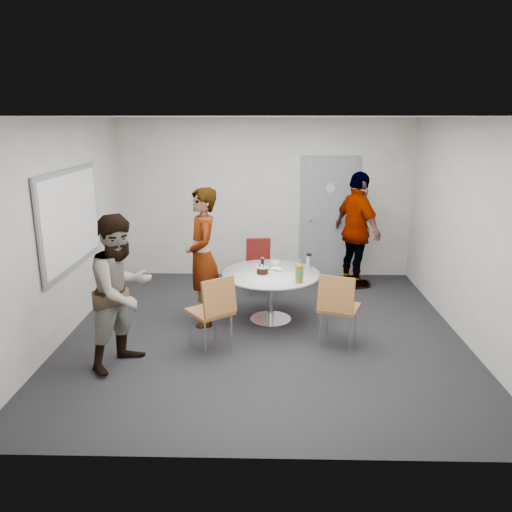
{
  "coord_description": "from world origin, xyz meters",
  "views": [
    {
      "loc": [
        0.04,
        -5.98,
        2.69
      ],
      "look_at": [
        -0.11,
        0.25,
        0.96
      ],
      "focal_mm": 35.0,
      "sensor_mm": 36.0,
      "label": 1
    }
  ],
  "objects_px": {
    "whiteboard": "(71,219)",
    "person_right": "(357,231)",
    "person_left": "(122,292)",
    "door": "(329,218)",
    "chair_near_right": "(338,303)",
    "person_main": "(203,257)",
    "table": "(273,279)",
    "chair_near_left": "(214,306)",
    "chair_far": "(259,260)"
  },
  "relations": [
    {
      "from": "person_right",
      "to": "chair_near_right",
      "type": "bearing_deg",
      "value": 138.95
    },
    {
      "from": "door",
      "to": "chair_far",
      "type": "bearing_deg",
      "value": -143.4
    },
    {
      "from": "door",
      "to": "whiteboard",
      "type": "xyz_separation_m",
      "value": [
        -3.56,
        -2.28,
        0.42
      ]
    },
    {
      "from": "chair_near_right",
      "to": "person_main",
      "type": "distance_m",
      "value": 1.87
    },
    {
      "from": "table",
      "to": "chair_far",
      "type": "bearing_deg",
      "value": 99.5
    },
    {
      "from": "chair_near_right",
      "to": "chair_far",
      "type": "relative_size",
      "value": 1.09
    },
    {
      "from": "door",
      "to": "person_left",
      "type": "bearing_deg",
      "value": -128.1
    },
    {
      "from": "whiteboard",
      "to": "chair_near_right",
      "type": "relative_size",
      "value": 2.04
    },
    {
      "from": "door",
      "to": "person_left",
      "type": "xyz_separation_m",
      "value": [
        -2.64,
        -3.37,
        -0.17
      ]
    },
    {
      "from": "chair_near_left",
      "to": "person_main",
      "type": "bearing_deg",
      "value": 67.23
    },
    {
      "from": "person_left",
      "to": "person_right",
      "type": "distance_m",
      "value": 4.1
    },
    {
      "from": "door",
      "to": "person_right",
      "type": "height_order",
      "value": "door"
    },
    {
      "from": "whiteboard",
      "to": "table",
      "type": "xyz_separation_m",
      "value": [
        2.57,
        0.19,
        -0.86
      ]
    },
    {
      "from": "table",
      "to": "chair_far",
      "type": "height_order",
      "value": "table"
    },
    {
      "from": "whiteboard",
      "to": "person_right",
      "type": "distance_m",
      "value": 4.31
    },
    {
      "from": "chair_far",
      "to": "person_right",
      "type": "distance_m",
      "value": 1.65
    },
    {
      "from": "table",
      "to": "chair_near_right",
      "type": "relative_size",
      "value": 1.41
    },
    {
      "from": "person_right",
      "to": "chair_far",
      "type": "bearing_deg",
      "value": 73.59
    },
    {
      "from": "door",
      "to": "chair_near_left",
      "type": "distance_m",
      "value": 3.51
    },
    {
      "from": "person_right",
      "to": "whiteboard",
      "type": "bearing_deg",
      "value": 86.68
    },
    {
      "from": "whiteboard",
      "to": "person_left",
      "type": "bearing_deg",
      "value": -49.79
    },
    {
      "from": "person_main",
      "to": "person_right",
      "type": "xyz_separation_m",
      "value": [
        2.29,
        1.57,
        0.02
      ]
    },
    {
      "from": "whiteboard",
      "to": "chair_far",
      "type": "xyz_separation_m",
      "value": [
        2.37,
        1.4,
        -0.93
      ]
    },
    {
      "from": "chair_near_left",
      "to": "person_left",
      "type": "relative_size",
      "value": 0.54
    },
    {
      "from": "door",
      "to": "chair_near_right",
      "type": "height_order",
      "value": "door"
    },
    {
      "from": "table",
      "to": "person_right",
      "type": "relative_size",
      "value": 0.7
    },
    {
      "from": "whiteboard",
      "to": "person_left",
      "type": "xyz_separation_m",
      "value": [
        0.92,
        -1.09,
        -0.59
      ]
    },
    {
      "from": "person_main",
      "to": "table",
      "type": "bearing_deg",
      "value": 81.43
    },
    {
      "from": "person_left",
      "to": "chair_far",
      "type": "bearing_deg",
      "value": 0.01
    },
    {
      "from": "chair_near_left",
      "to": "chair_far",
      "type": "relative_size",
      "value": 1.1
    },
    {
      "from": "person_main",
      "to": "door",
      "type": "bearing_deg",
      "value": 124.68
    },
    {
      "from": "chair_near_right",
      "to": "chair_far",
      "type": "xyz_separation_m",
      "value": [
        -0.97,
        2.02,
        -0.05
      ]
    },
    {
      "from": "chair_far",
      "to": "person_main",
      "type": "xyz_separation_m",
      "value": [
        -0.72,
        -1.29,
        0.4
      ]
    },
    {
      "from": "person_right",
      "to": "person_main",
      "type": "bearing_deg",
      "value": 98.08
    },
    {
      "from": "whiteboard",
      "to": "table",
      "type": "height_order",
      "value": "whiteboard"
    },
    {
      "from": "chair_near_right",
      "to": "person_right",
      "type": "bearing_deg",
      "value": 95.68
    },
    {
      "from": "person_left",
      "to": "person_right",
      "type": "relative_size",
      "value": 0.91
    },
    {
      "from": "door",
      "to": "person_main",
      "type": "relative_size",
      "value": 1.15
    },
    {
      "from": "table",
      "to": "chair_near_right",
      "type": "height_order",
      "value": "table"
    },
    {
      "from": "table",
      "to": "door",
      "type": "bearing_deg",
      "value": 64.72
    },
    {
      "from": "person_left",
      "to": "whiteboard",
      "type": "bearing_deg",
      "value": 70.53
    },
    {
      "from": "person_left",
      "to": "chair_near_left",
      "type": "bearing_deg",
      "value": -41.33
    },
    {
      "from": "whiteboard",
      "to": "chair_near_right",
      "type": "distance_m",
      "value": 3.51
    },
    {
      "from": "chair_near_left",
      "to": "person_right",
      "type": "relative_size",
      "value": 0.5
    },
    {
      "from": "whiteboard",
      "to": "person_right",
      "type": "bearing_deg",
      "value": 23.01
    },
    {
      "from": "table",
      "to": "chair_far",
      "type": "relative_size",
      "value": 1.54
    },
    {
      "from": "person_left",
      "to": "person_right",
      "type": "xyz_separation_m",
      "value": [
        3.02,
        2.76,
        0.08
      ]
    },
    {
      "from": "door",
      "to": "person_left",
      "type": "relative_size",
      "value": 1.23
    },
    {
      "from": "door",
      "to": "person_main",
      "type": "distance_m",
      "value": 2.9
    },
    {
      "from": "chair_near_left",
      "to": "person_right",
      "type": "xyz_separation_m",
      "value": [
        2.06,
        2.44,
        0.37
      ]
    }
  ]
}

